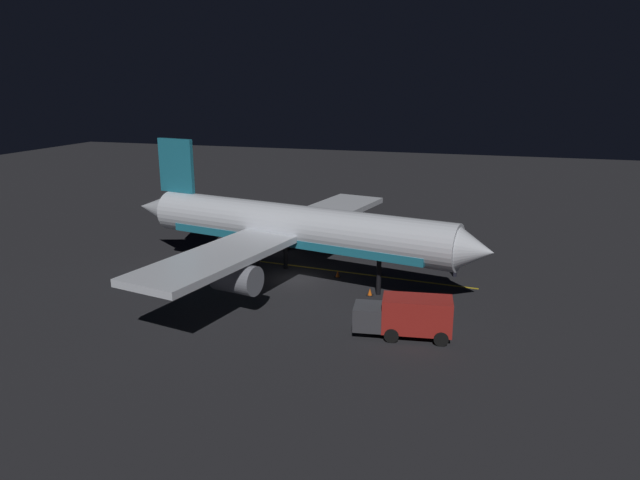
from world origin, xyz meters
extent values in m
cube|color=black|center=(0.00, 0.00, -0.10)|extent=(180.00, 180.00, 0.20)
cube|color=gold|center=(-2.93, 4.00, 0.00)|extent=(2.04, 20.61, 0.01)
cylinder|color=silver|center=(0.00, 0.00, 4.45)|extent=(8.49, 26.30, 3.44)
cube|color=teal|center=(0.00, 0.00, 3.50)|extent=(7.56, 22.42, 0.62)
cone|color=silver|center=(2.76, 13.83, 4.45)|extent=(3.85, 3.36, 3.37)
cone|color=silver|center=(-2.86, -14.33, 4.45)|extent=(3.85, 4.66, 3.10)
cube|color=teal|center=(-2.36, -11.83, 8.50)|extent=(1.06, 3.60, 4.66)
cube|color=silver|center=(-8.71, 0.41, 3.93)|extent=(14.47, 7.41, 0.50)
cylinder|color=slate|center=(-7.80, 1.45, 2.53)|extent=(2.69, 3.55, 2.10)
cube|color=silver|center=(8.20, -2.97, 3.93)|extent=(14.47, 7.41, 0.50)
cylinder|color=slate|center=(7.75, -1.66, 2.53)|extent=(2.69, 3.55, 2.10)
cylinder|color=black|center=(1.41, 7.05, 1.36)|extent=(0.42, 0.42, 2.73)
cylinder|color=black|center=(-2.48, -1.86, 1.36)|extent=(0.42, 0.42, 2.73)
cylinder|color=black|center=(1.57, -2.67, 1.36)|extent=(0.42, 0.42, 2.73)
cube|color=maroon|center=(8.21, 10.84, 1.53)|extent=(2.64, 4.53, 2.17)
cube|color=#38383D|center=(8.60, 7.81, 1.20)|extent=(2.21, 2.04, 1.50)
cylinder|color=black|center=(8.40, 9.34, 0.45)|extent=(2.41, 1.19, 0.90)
cylinder|color=black|center=(8.01, 12.33, 0.45)|extent=(2.41, 1.19, 0.90)
cube|color=silver|center=(-9.69, -2.78, 1.52)|extent=(4.29, 5.11, 2.14)
cube|color=#38383D|center=(-11.43, -0.02, 1.20)|extent=(2.65, 2.59, 1.50)
cylinder|color=black|center=(-10.57, -1.38, 0.45)|extent=(2.43, 1.99, 0.90)
cylinder|color=black|center=(-8.81, -4.18, 0.45)|extent=(2.43, 1.99, 0.90)
cylinder|color=black|center=(-4.54, 12.27, 0.42)|extent=(0.32, 0.32, 0.85)
cylinder|color=yellow|center=(-4.54, 12.27, 1.18)|extent=(0.40, 0.40, 0.65)
sphere|color=tan|center=(-4.54, 12.27, 1.62)|extent=(0.24, 0.24, 0.24)
cone|color=#EA590F|center=(-1.58, 3.04, 0.28)|extent=(0.36, 0.36, 0.55)
cube|color=black|center=(-1.58, 3.04, 0.01)|extent=(0.50, 0.50, 0.03)
cone|color=#EA590F|center=(1.81, 6.48, 0.28)|extent=(0.36, 0.36, 0.55)
cube|color=black|center=(1.81, 6.48, 0.01)|extent=(0.50, 0.50, 0.03)
cone|color=#EA590F|center=(3.69, 8.34, 0.28)|extent=(0.36, 0.36, 0.55)
cube|color=black|center=(3.69, 8.34, 0.01)|extent=(0.50, 0.50, 0.03)
cone|color=#EA590F|center=(-3.08, 6.23, 0.28)|extent=(0.36, 0.36, 0.55)
cube|color=black|center=(-3.08, 6.23, 0.01)|extent=(0.50, 0.50, 0.03)
camera|label=1|loc=(42.04, 14.81, 15.55)|focal=32.44mm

